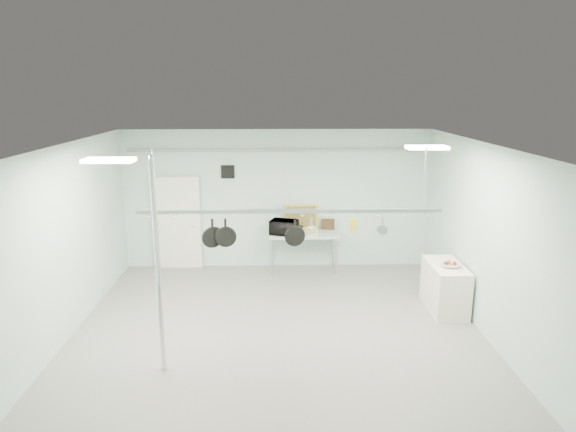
{
  "coord_description": "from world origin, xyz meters",
  "views": [
    {
      "loc": [
        -0.02,
        -7.54,
        4.06
      ],
      "look_at": [
        0.19,
        1.0,
        1.95
      ],
      "focal_mm": 32.0,
      "sensor_mm": 36.0,
      "label": 1
    }
  ],
  "objects_px": {
    "chrome_pole": "(158,268)",
    "side_cabinet": "(445,287)",
    "skillet_left": "(213,233)",
    "fruit_bowl": "(450,265)",
    "skillet_right": "(295,232)",
    "microwave": "(284,227)",
    "pot_rack": "(290,209)",
    "skillet_mid": "(226,232)",
    "prep_table": "(303,236)",
    "coffee_canister": "(300,232)"
  },
  "relations": [
    {
      "from": "microwave",
      "to": "skillet_mid",
      "type": "relative_size",
      "value": 1.3
    },
    {
      "from": "chrome_pole",
      "to": "prep_table",
      "type": "xyz_separation_m",
      "value": [
        2.3,
        4.2,
        -0.77
      ]
    },
    {
      "from": "chrome_pole",
      "to": "microwave",
      "type": "xyz_separation_m",
      "value": [
        1.87,
        4.11,
        -0.53
      ]
    },
    {
      "from": "prep_table",
      "to": "pot_rack",
      "type": "xyz_separation_m",
      "value": [
        -0.4,
        -3.3,
        1.4
      ]
    },
    {
      "from": "fruit_bowl",
      "to": "skillet_left",
      "type": "distance_m",
      "value": 4.4
    },
    {
      "from": "side_cabinet",
      "to": "chrome_pole",
      "type": "bearing_deg",
      "value": -157.59
    },
    {
      "from": "skillet_mid",
      "to": "skillet_right",
      "type": "relative_size",
      "value": 1.0
    },
    {
      "from": "coffee_canister",
      "to": "skillet_right",
      "type": "xyz_separation_m",
      "value": [
        -0.23,
        -3.11,
        0.87
      ]
    },
    {
      "from": "skillet_left",
      "to": "fruit_bowl",
      "type": "bearing_deg",
      "value": -11.04
    },
    {
      "from": "pot_rack",
      "to": "skillet_mid",
      "type": "xyz_separation_m",
      "value": [
        -1.02,
        0.0,
        -0.37
      ]
    },
    {
      "from": "chrome_pole",
      "to": "side_cabinet",
      "type": "bearing_deg",
      "value": 22.41
    },
    {
      "from": "fruit_bowl",
      "to": "skillet_right",
      "type": "xyz_separation_m",
      "value": [
        -2.88,
        -0.97,
        0.91
      ]
    },
    {
      "from": "coffee_canister",
      "to": "skillet_right",
      "type": "distance_m",
      "value": 3.23
    },
    {
      "from": "skillet_right",
      "to": "microwave",
      "type": "bearing_deg",
      "value": 79.56
    },
    {
      "from": "skillet_right",
      "to": "skillet_mid",
      "type": "bearing_deg",
      "value": 167.45
    },
    {
      "from": "microwave",
      "to": "coffee_canister",
      "type": "xyz_separation_m",
      "value": [
        0.35,
        -0.11,
        -0.07
      ]
    },
    {
      "from": "pot_rack",
      "to": "prep_table",
      "type": "bearing_deg",
      "value": 83.09
    },
    {
      "from": "microwave",
      "to": "coffee_canister",
      "type": "relative_size",
      "value": 3.32
    },
    {
      "from": "coffee_canister",
      "to": "skillet_left",
      "type": "relative_size",
      "value": 0.38
    },
    {
      "from": "prep_table",
      "to": "skillet_left",
      "type": "height_order",
      "value": "skillet_left"
    },
    {
      "from": "pot_rack",
      "to": "skillet_mid",
      "type": "bearing_deg",
      "value": 180.0
    },
    {
      "from": "microwave",
      "to": "pot_rack",
      "type": "bearing_deg",
      "value": 109.25
    },
    {
      "from": "prep_table",
      "to": "pot_rack",
      "type": "bearing_deg",
      "value": -96.91
    },
    {
      "from": "microwave",
      "to": "fruit_bowl",
      "type": "xyz_separation_m",
      "value": [
        3.0,
        -2.24,
        -0.12
      ]
    },
    {
      "from": "chrome_pole",
      "to": "prep_table",
      "type": "height_order",
      "value": "chrome_pole"
    },
    {
      "from": "skillet_mid",
      "to": "prep_table",
      "type": "bearing_deg",
      "value": 61.43
    },
    {
      "from": "pot_rack",
      "to": "skillet_mid",
      "type": "height_order",
      "value": "pot_rack"
    },
    {
      "from": "coffee_canister",
      "to": "skillet_mid",
      "type": "height_order",
      "value": "skillet_mid"
    },
    {
      "from": "prep_table",
      "to": "skillet_left",
      "type": "relative_size",
      "value": 3.45
    },
    {
      "from": "chrome_pole",
      "to": "skillet_mid",
      "type": "height_order",
      "value": "chrome_pole"
    },
    {
      "from": "prep_table",
      "to": "coffee_canister",
      "type": "distance_m",
      "value": 0.27
    },
    {
      "from": "prep_table",
      "to": "microwave",
      "type": "bearing_deg",
      "value": -168.47
    },
    {
      "from": "prep_table",
      "to": "skillet_mid",
      "type": "bearing_deg",
      "value": -113.25
    },
    {
      "from": "coffee_canister",
      "to": "skillet_right",
      "type": "bearing_deg",
      "value": -94.31
    },
    {
      "from": "skillet_mid",
      "to": "skillet_right",
      "type": "height_order",
      "value": "same"
    },
    {
      "from": "skillet_mid",
      "to": "skillet_left",
      "type": "bearing_deg",
      "value": 174.68
    },
    {
      "from": "prep_table",
      "to": "microwave",
      "type": "relative_size",
      "value": 2.72
    },
    {
      "from": "skillet_right",
      "to": "fruit_bowl",
      "type": "bearing_deg",
      "value": 6.11
    },
    {
      "from": "side_cabinet",
      "to": "fruit_bowl",
      "type": "distance_m",
      "value": 0.51
    },
    {
      "from": "side_cabinet",
      "to": "skillet_left",
      "type": "bearing_deg",
      "value": -165.23
    },
    {
      "from": "microwave",
      "to": "coffee_canister",
      "type": "height_order",
      "value": "microwave"
    },
    {
      "from": "pot_rack",
      "to": "fruit_bowl",
      "type": "relative_size",
      "value": 13.38
    },
    {
      "from": "side_cabinet",
      "to": "pot_rack",
      "type": "distance_m",
      "value": 3.62
    },
    {
      "from": "chrome_pole",
      "to": "skillet_left",
      "type": "height_order",
      "value": "chrome_pole"
    },
    {
      "from": "prep_table",
      "to": "fruit_bowl",
      "type": "distance_m",
      "value": 3.47
    },
    {
      "from": "fruit_bowl",
      "to": "skillet_mid",
      "type": "bearing_deg",
      "value": -166.27
    },
    {
      "from": "chrome_pole",
      "to": "microwave",
      "type": "distance_m",
      "value": 4.55
    },
    {
      "from": "coffee_canister",
      "to": "skillet_left",
      "type": "bearing_deg",
      "value": -116.37
    },
    {
      "from": "prep_table",
      "to": "skillet_mid",
      "type": "xyz_separation_m",
      "value": [
        -1.42,
        -3.3,
        1.03
      ]
    },
    {
      "from": "side_cabinet",
      "to": "coffee_canister",
      "type": "bearing_deg",
      "value": 142.69
    }
  ]
}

